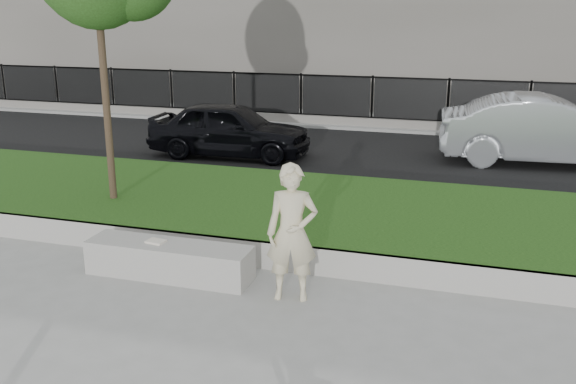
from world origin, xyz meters
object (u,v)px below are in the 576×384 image
(book, at_px, (156,241))
(car_silver, at_px, (547,130))
(stone_bench, at_px, (169,260))
(car_dark, at_px, (230,129))
(man, at_px, (292,233))

(book, height_order, car_silver, car_silver)
(book, bearing_deg, stone_bench, 6.35)
(stone_bench, bearing_deg, car_silver, 57.15)
(stone_bench, distance_m, car_silver, 9.94)
(car_dark, bearing_deg, book, -168.74)
(man, height_order, car_silver, man)
(book, xyz_separation_m, car_silver, (5.58, 8.33, 0.34))
(car_dark, height_order, car_silver, car_silver)
(stone_bench, height_order, man, man)
(man, xyz_separation_m, book, (-2.00, 0.16, -0.39))
(stone_bench, distance_m, man, 1.92)
(book, relative_size, car_dark, 0.06)
(man, xyz_separation_m, car_dark, (-3.72, 7.09, -0.17))
(stone_bench, distance_m, car_dark, 7.21)
(man, distance_m, book, 2.04)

